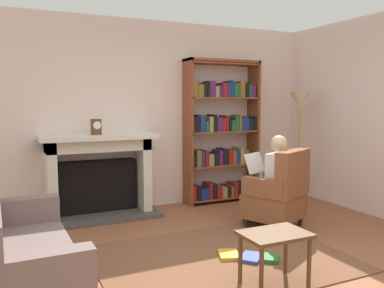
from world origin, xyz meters
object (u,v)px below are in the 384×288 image
Objects in this scene: side_table at (275,241)px; fireplace at (99,173)px; mantel_clock at (96,127)px; armchair_reading at (279,194)px; floor_lamp at (300,110)px; sofa_floral at (19,262)px; bookshelf at (222,134)px; seated_reader at (271,177)px.

fireplace is at bearing 108.09° from side_table.
armchair_reading is (1.93, -1.32, -0.79)m from mantel_clock.
mantel_clock is 2.87m from side_table.
fireplace is 2.75× the size of side_table.
sofa_floral is at bearing -158.84° from floor_lamp.
armchair_reading is 1.62m from side_table.
seated_reader is (-0.06, -1.35, -0.43)m from bookshelf.
fireplace is 7.57× the size of mantel_clock.
seated_reader reaches higher than side_table.
seated_reader is at bearing -92.55° from bookshelf.
sofa_floral is at bearing -144.56° from bookshelf.
fireplace reaches higher than armchair_reading.
armchair_reading is 3.03m from sofa_floral.
armchair_reading is 0.23m from seated_reader.
armchair_reading is 1.73× the size of side_table.
bookshelf is at bearing 3.98° from mantel_clock.
fireplace is at bearing 68.49° from mantel_clock.
side_table is (-1.02, -2.73, -0.66)m from bookshelf.
bookshelf is 3.71m from sofa_floral.
floor_lamp reaches higher than side_table.
armchair_reading is (1.89, -1.42, -0.16)m from fireplace.
armchair_reading is 0.57× the size of sofa_floral.
seated_reader is at bearing -90.00° from armchair_reading.
bookshelf is 1.90× the size of seated_reader.
bookshelf is (1.90, 0.03, 0.46)m from fireplace.
bookshelf reaches higher than seated_reader.
bookshelf is at bearing -116.49° from armchair_reading.
mantel_clock is 3.01m from floor_lamp.
side_table is (0.88, -2.70, -0.20)m from fireplace.
armchair_reading is at bearing 90.00° from seated_reader.
sofa_floral is at bearing -117.43° from mantel_clock.
floor_lamp is at bearing -170.28° from seated_reader.
sofa_floral is at bearing -117.15° from fireplace.
mantel_clock reaches higher than sofa_floral.
side_table is at bearing -108.94° from sofa_floral.
seated_reader is (1.84, -1.32, 0.03)m from fireplace.
fireplace is 3.09m from floor_lamp.
seated_reader is 2.04× the size of side_table.
bookshelf is 1.42m from seated_reader.
side_table is at bearing 25.35° from armchair_reading.
mantel_clock is at bearing -28.73° from sofa_floral.
bookshelf reaches higher than mantel_clock.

